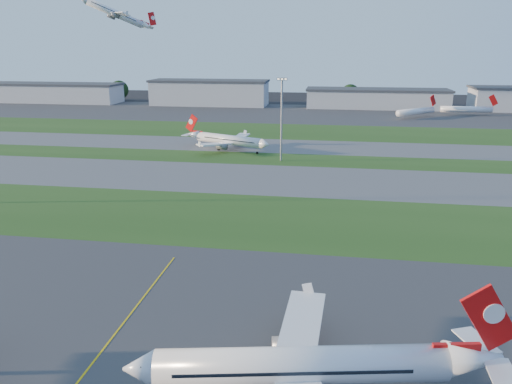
% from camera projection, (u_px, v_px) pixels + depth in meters
% --- Properties ---
extents(ground, '(700.00, 700.00, 0.00)m').
position_uv_depth(ground, '(53.00, 359.00, 58.19)').
color(ground, black).
rests_on(ground, ground).
extents(apron_near, '(300.00, 70.00, 0.01)m').
position_uv_depth(apron_near, '(53.00, 359.00, 58.19)').
color(apron_near, '#333335').
rests_on(apron_near, ground).
extents(grass_strip_a, '(300.00, 34.00, 0.01)m').
position_uv_depth(grass_strip_a, '(184.00, 215.00, 107.47)').
color(grass_strip_a, '#224617').
rests_on(grass_strip_a, ground).
extents(taxiway_a, '(300.00, 32.00, 0.01)m').
position_uv_depth(taxiway_a, '(218.00, 177.00, 138.74)').
color(taxiway_a, '#515154').
rests_on(taxiway_a, ground).
extents(grass_strip_b, '(300.00, 18.00, 0.01)m').
position_uv_depth(grass_strip_b, '(236.00, 158.00, 162.43)').
color(grass_strip_b, '#224617').
rests_on(grass_strip_b, ground).
extents(taxiway_b, '(300.00, 26.00, 0.01)m').
position_uv_depth(taxiway_b, '(247.00, 145.00, 183.28)').
color(taxiway_b, '#515154').
rests_on(taxiway_b, ground).
extents(grass_strip_c, '(300.00, 40.00, 0.01)m').
position_uv_depth(grass_strip_c, '(261.00, 131.00, 214.55)').
color(grass_strip_c, '#224617').
rests_on(grass_strip_c, ground).
extents(apron_far, '(400.00, 80.00, 0.01)m').
position_uv_depth(apron_far, '(277.00, 113.00, 271.41)').
color(apron_far, '#333335').
rests_on(apron_far, ground).
extents(yellow_line, '(0.25, 60.00, 0.02)m').
position_uv_depth(yellow_line, '(93.00, 363.00, 57.45)').
color(yellow_line, gold).
rests_on(yellow_line, ground).
extents(airliner_parked, '(36.33, 30.54, 11.43)m').
position_uv_depth(airliner_parked, '(305.00, 366.00, 50.38)').
color(airliner_parked, white).
rests_on(airliner_parked, ground).
extents(airliner_taxiing, '(30.75, 26.17, 10.25)m').
position_uv_depth(airliner_taxiing, '(229.00, 140.00, 173.25)').
color(airliner_taxiing, white).
rests_on(airliner_taxiing, ground).
extents(airliner_departing, '(30.25, 26.27, 11.10)m').
position_uv_depth(airliner_departing, '(116.00, 14.00, 250.33)').
color(airliner_departing, white).
extents(mini_jet_near, '(22.13, 20.75, 9.48)m').
position_uv_depth(mini_jet_near, '(416.00, 111.00, 251.40)').
color(mini_jet_near, white).
rests_on(mini_jet_near, ground).
extents(mini_jet_far, '(28.64, 4.53, 9.48)m').
position_uv_depth(mini_jet_far, '(467.00, 109.00, 260.23)').
color(mini_jet_far, white).
rests_on(mini_jet_far, ground).
extents(light_mast_centre, '(3.20, 0.70, 25.80)m').
position_uv_depth(light_mast_centre, '(282.00, 114.00, 154.11)').
color(light_mast_centre, gray).
rests_on(light_mast_centre, ground).
extents(hangar_far_west, '(91.80, 23.00, 12.20)m').
position_uv_depth(hangar_far_west, '(51.00, 93.00, 320.55)').
color(hangar_far_west, '#999CA1').
rests_on(hangar_far_west, ground).
extents(hangar_west, '(71.40, 23.00, 15.20)m').
position_uv_depth(hangar_west, '(210.00, 92.00, 304.42)').
color(hangar_west, '#999CA1').
rests_on(hangar_west, ground).
extents(hangar_east, '(81.60, 23.00, 11.20)m').
position_uv_depth(hangar_east, '(377.00, 98.00, 290.02)').
color(hangar_east, '#999CA1').
rests_on(hangar_east, ground).
extents(tree_far_west, '(11.00, 11.00, 12.00)m').
position_uv_depth(tree_far_west, '(7.00, 89.00, 338.76)').
color(tree_far_west, black).
rests_on(tree_far_west, ground).
extents(tree_west, '(12.10, 12.10, 13.20)m').
position_uv_depth(tree_west, '(119.00, 90.00, 328.50)').
color(tree_west, black).
rests_on(tree_west, ground).
extents(tree_mid_west, '(9.90, 9.90, 10.80)m').
position_uv_depth(tree_mid_west, '(253.00, 94.00, 311.61)').
color(tree_mid_west, black).
rests_on(tree_mid_west, ground).
extents(tree_mid_east, '(11.55, 11.55, 12.60)m').
position_uv_depth(tree_mid_east, '(350.00, 94.00, 305.20)').
color(tree_mid_east, black).
rests_on(tree_mid_east, ground).
extents(tree_east, '(10.45, 10.45, 11.40)m').
position_uv_depth(tree_east, '(480.00, 97.00, 292.26)').
color(tree_east, black).
rests_on(tree_east, ground).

